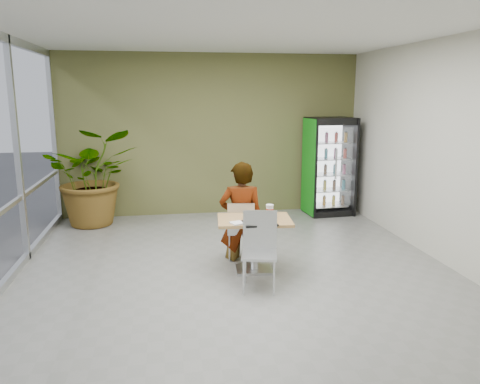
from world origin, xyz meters
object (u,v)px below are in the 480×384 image
soda_cup (270,211)px  dining_table (254,234)px  cafeteria_tray (260,223)px  beverage_fridge (329,166)px  chair_near (260,244)px  chair_far (241,226)px  seated_woman (241,221)px  potted_plant (94,177)px

soda_cup → dining_table: bearing=-176.0°
cafeteria_tray → beverage_fridge: beverage_fridge is taller
soda_cup → chair_near: bearing=-114.7°
dining_table → beverage_fridge: bearing=54.0°
soda_cup → beverage_fridge: bearing=56.8°
chair_near → beverage_fridge: (2.14, 3.42, 0.41)m
chair_far → soda_cup: bearing=134.0°
soda_cup → cafeteria_tray: soda_cup is taller
seated_woman → soda_cup: bearing=130.5°
chair_far → potted_plant: size_ratio=0.49×
soda_cup → potted_plant: size_ratio=0.10×
chair_near → dining_table: bearing=99.4°
cafeteria_tray → dining_table: bearing=93.0°
beverage_fridge → chair_near: bearing=-126.3°
dining_table → beverage_fridge: (2.10, 2.90, 0.44)m
seated_woman → soda_cup: seated_woman is taller
chair_near → potted_plant: potted_plant is taller
beverage_fridge → cafeteria_tray: bearing=-127.6°
seated_woman → potted_plant: (-2.39, 2.33, 0.32)m
dining_table → potted_plant: potted_plant is taller
chair_near → seated_woman: bearing=106.6°
beverage_fridge → dining_table: bearing=-130.3°
beverage_fridge → soda_cup: bearing=-127.5°
seated_woman → beverage_fridge: 3.27m
soda_cup → potted_plant: (-2.70, 2.83, 0.07)m
chair_far → beverage_fridge: (2.21, 2.43, 0.46)m
soda_cup → potted_plant: potted_plant is taller
seated_woman → beverage_fridge: bearing=-124.4°
chair_far → soda_cup: (0.32, -0.45, 0.32)m
seated_woman → chair_near: bearing=101.6°
dining_table → cafeteria_tray: cafeteria_tray is taller
seated_woman → beverage_fridge: size_ratio=0.90×
dining_table → beverage_fridge: size_ratio=0.54×
beverage_fridge → chair_far: bearing=-136.6°
chair_far → beverage_fridge: beverage_fridge is taller
chair_near → cafeteria_tray: (0.05, 0.25, 0.19)m
seated_woman → beverage_fridge: (2.20, 2.39, 0.40)m
chair_near → seated_woman: (-0.06, 1.04, 0.01)m
beverage_fridge → seated_woman: bearing=-136.9°
dining_table → cafeteria_tray: size_ratio=2.48×
dining_table → potted_plant: 3.79m
cafeteria_tray → seated_woman: bearing=98.0°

